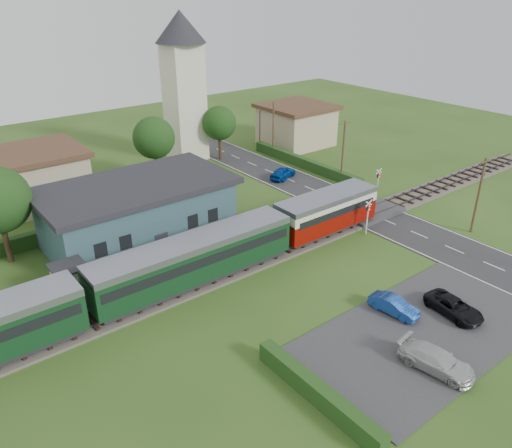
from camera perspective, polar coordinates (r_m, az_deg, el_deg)
ground at (r=41.80m, az=6.28°, el=-3.39°), size 120.00×120.00×0.00m
railway_track at (r=43.01m, az=4.45°, el=-2.25°), size 76.00×3.20×0.49m
road at (r=48.63m, az=14.82°, el=0.28°), size 6.00×70.00×0.05m
car_park at (r=34.60m, az=18.54°, el=-11.62°), size 17.00×9.00×0.08m
crossing_deck at (r=49.64m, az=13.06°, el=1.28°), size 6.20×3.40×0.45m
platform at (r=40.18m, az=-9.36°, el=-4.53°), size 30.00×3.00×0.45m
equipment_hut at (r=36.95m, az=-20.42°, el=-6.15°), size 2.30×2.30×2.55m
station_building at (r=43.74m, az=-13.33°, el=1.36°), size 16.00×9.00×5.30m
train at (r=35.54m, az=-11.40°, el=-5.42°), size 43.20×2.90×3.40m
church_tower at (r=62.81m, az=-8.34°, el=16.37°), size 6.00×6.00×17.60m
house_west at (r=54.78m, az=-24.52°, el=4.82°), size 10.80×8.80×5.50m
house_east at (r=69.92m, az=4.63°, el=11.28°), size 8.80×8.80×5.50m
hedge_carpark at (r=28.30m, az=7.05°, el=-18.59°), size 0.80×9.00×1.20m
hedge_roadside at (r=61.16m, az=5.57°, el=6.94°), size 0.80×18.00×1.20m
hedge_station at (r=48.38m, az=-15.42°, el=0.89°), size 22.00×0.80×1.30m
tree_b at (r=56.41m, az=-11.60°, el=9.61°), size 4.60×4.60×7.34m
tree_c at (r=63.01m, az=-4.21°, el=11.41°), size 4.20×4.20×6.78m
utility_pole_b at (r=47.73m, az=24.08°, el=3.06°), size 1.40×0.22×7.00m
utility_pole_c at (r=56.26m, az=9.92°, el=8.23°), size 1.40×0.22×7.00m
utility_pole_d at (r=64.55m, az=1.99°, el=10.87°), size 1.40×0.22×7.00m
crossing_signal_near at (r=44.91m, az=12.68°, el=1.32°), size 0.84×0.28×3.28m
crossing_signal_far at (r=52.92m, az=13.80°, el=5.01°), size 0.84×0.28×3.28m
streetlamp_east at (r=69.55m, az=0.45°, el=11.49°), size 0.30×0.30×5.15m
car_on_road at (r=57.45m, az=3.10°, el=5.88°), size 4.18×2.76×1.32m
car_park_blue at (r=35.41m, az=15.48°, el=-8.98°), size 1.63×3.58×1.14m
car_park_silver at (r=31.55m, az=19.93°, el=-14.44°), size 2.53×4.67×1.28m
car_park_dark at (r=36.56m, az=21.69°, el=-8.80°), size 2.36×4.27×1.13m
pedestrian_near at (r=41.26m, az=-3.01°, el=-1.54°), size 0.78×0.67×1.81m
pedestrian_far at (r=38.17m, az=-15.89°, el=-5.05°), size 0.89×1.02×1.79m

